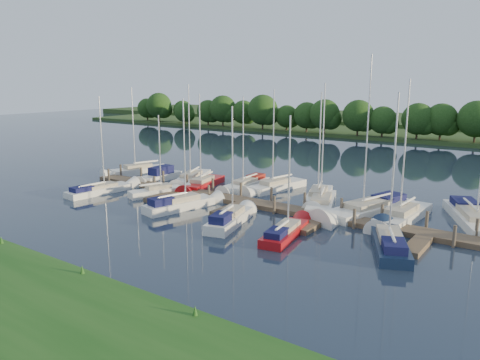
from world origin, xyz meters
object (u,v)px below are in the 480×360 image
Objects in this scene: dock at (244,204)px; sailboat_n_0 at (138,172)px; sailboat_n_5 at (274,188)px; motorboat at (160,177)px; sailboat_s_2 at (181,205)px.

sailboat_n_0 reaches higher than dock.
sailboat_n_5 is at bearing -153.90° from sailboat_n_0.
motorboat is at bearing -172.51° from sailboat_n_0.
sailboat_s_2 reaches higher than motorboat.
sailboat_n_5 reaches higher than dock.
sailboat_n_5 is at bearing 97.36° from dock.
motorboat is 0.56× the size of sailboat_n_5.
motorboat is 0.59× the size of sailboat_s_2.
sailboat_n_0 is 1.80× the size of motorboat.
sailboat_s_2 is at bearing 86.57° from sailboat_n_5.
sailboat_n_0 is (-19.11, 4.70, 0.08)m from dock.
sailboat_n_0 is at bearing 166.18° from dock.
sailboat_n_0 reaches higher than sailboat_n_5.
sailboat_n_0 is 1.01× the size of sailboat_n_5.
sailboat_s_2 is (10.30, -7.77, -0.05)m from motorboat.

